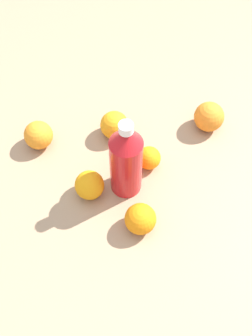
{
  "coord_description": "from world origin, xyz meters",
  "views": [
    {
      "loc": [
        -0.19,
        0.43,
        0.91
      ],
      "look_at": [
        0.04,
        -0.04,
        0.08
      ],
      "focal_mm": 44.35,
      "sensor_mm": 36.0,
      "label": 1
    }
  ],
  "objects_px": {
    "orange_3": "(140,219)",
    "orange_4": "(209,117)",
    "orange_0": "(114,125)",
    "orange_2": "(149,158)",
    "water_bottle": "(126,160)",
    "orange_1": "(38,135)",
    "orange_5": "(89,185)"
  },
  "relations": [
    {
      "from": "orange_2",
      "to": "orange_5",
      "type": "bearing_deg",
      "value": 55.54
    },
    {
      "from": "water_bottle",
      "to": "orange_1",
      "type": "height_order",
      "value": "water_bottle"
    },
    {
      "from": "orange_1",
      "to": "orange_0",
      "type": "bearing_deg",
      "value": -144.54
    },
    {
      "from": "orange_4",
      "to": "orange_1",
      "type": "bearing_deg",
      "value": 33.51
    },
    {
      "from": "orange_0",
      "to": "orange_2",
      "type": "xyz_separation_m",
      "value": [
        -0.12,
        0.05,
        -0.01
      ]
    },
    {
      "from": "orange_1",
      "to": "orange_5",
      "type": "distance_m",
      "value": 0.21
    },
    {
      "from": "water_bottle",
      "to": "orange_1",
      "type": "distance_m",
      "value": 0.27
    },
    {
      "from": "orange_2",
      "to": "water_bottle",
      "type": "bearing_deg",
      "value": 72.6
    },
    {
      "from": "orange_0",
      "to": "orange_2",
      "type": "height_order",
      "value": "orange_0"
    },
    {
      "from": "orange_3",
      "to": "orange_5",
      "type": "xyz_separation_m",
      "value": [
        0.15,
        -0.03,
        -0.0
      ]
    },
    {
      "from": "water_bottle",
      "to": "orange_0",
      "type": "relative_size",
      "value": 3.2
    },
    {
      "from": "water_bottle",
      "to": "orange_0",
      "type": "bearing_deg",
      "value": -40.53
    },
    {
      "from": "orange_3",
      "to": "orange_4",
      "type": "xyz_separation_m",
      "value": [
        -0.04,
        -0.35,
        0.0
      ]
    },
    {
      "from": "orange_1",
      "to": "orange_5",
      "type": "xyz_separation_m",
      "value": [
        -0.19,
        0.07,
        -0.0
      ]
    },
    {
      "from": "orange_2",
      "to": "orange_4",
      "type": "distance_m",
      "value": 0.21
    },
    {
      "from": "water_bottle",
      "to": "orange_1",
      "type": "bearing_deg",
      "value": 9.35
    },
    {
      "from": "orange_0",
      "to": "orange_1",
      "type": "relative_size",
      "value": 1.0
    },
    {
      "from": "orange_4",
      "to": "orange_0",
      "type": "bearing_deg",
      "value": 31.97
    },
    {
      "from": "water_bottle",
      "to": "orange_5",
      "type": "bearing_deg",
      "value": 52.31
    },
    {
      "from": "orange_2",
      "to": "orange_4",
      "type": "height_order",
      "value": "orange_4"
    },
    {
      "from": "water_bottle",
      "to": "orange_1",
      "type": "xyz_separation_m",
      "value": [
        0.26,
        -0.02,
        -0.08
      ]
    },
    {
      "from": "water_bottle",
      "to": "orange_2",
      "type": "relative_size",
      "value": 4.04
    },
    {
      "from": "orange_3",
      "to": "orange_0",
      "type": "bearing_deg",
      "value": -50.84
    },
    {
      "from": "orange_3",
      "to": "orange_5",
      "type": "relative_size",
      "value": 1.03
    },
    {
      "from": "orange_0",
      "to": "orange_5",
      "type": "relative_size",
      "value": 1.05
    },
    {
      "from": "orange_3",
      "to": "orange_2",
      "type": "bearing_deg",
      "value": -72.26
    },
    {
      "from": "orange_3",
      "to": "orange_4",
      "type": "distance_m",
      "value": 0.36
    },
    {
      "from": "water_bottle",
      "to": "orange_5",
      "type": "distance_m",
      "value": 0.12
    },
    {
      "from": "orange_1",
      "to": "orange_3",
      "type": "distance_m",
      "value": 0.36
    },
    {
      "from": "orange_0",
      "to": "orange_3",
      "type": "distance_m",
      "value": 0.28
    },
    {
      "from": "orange_5",
      "to": "water_bottle",
      "type": "bearing_deg",
      "value": -140.37
    },
    {
      "from": "orange_1",
      "to": "orange_5",
      "type": "height_order",
      "value": "orange_1"
    }
  ]
}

